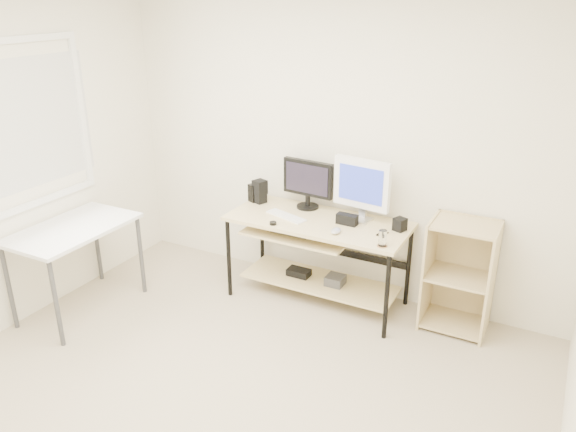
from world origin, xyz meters
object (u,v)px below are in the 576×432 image
(black_monitor, at_px, (308,181))
(white_imac, at_px, (362,186))
(side_table, at_px, (73,236))
(audio_controller, at_px, (253,193))
(shelf_unit, at_px, (460,274))
(desk, at_px, (315,242))

(black_monitor, bearing_deg, white_imac, -1.85)
(side_table, bearing_deg, audio_controller, 50.15)
(white_imac, bearing_deg, audio_controller, -170.82)
(side_table, bearing_deg, shelf_unit, 23.33)
(side_table, bearing_deg, white_imac, 31.34)
(side_table, distance_m, shelf_unit, 3.09)
(audio_controller, bearing_deg, side_table, -108.18)
(shelf_unit, relative_size, audio_controller, 5.65)
(shelf_unit, xyz_separation_m, white_imac, (-0.84, -0.01, 0.60))
(desk, bearing_deg, audio_controller, 170.42)
(desk, xyz_separation_m, shelf_unit, (1.18, 0.16, -0.09))
(black_monitor, distance_m, white_imac, 0.51)
(side_table, relative_size, shelf_unit, 1.11)
(desk, xyz_separation_m, white_imac, (0.33, 0.15, 0.51))
(side_table, distance_m, audio_controller, 1.54)
(desk, distance_m, shelf_unit, 1.19)
(desk, distance_m, side_table, 1.97)
(side_table, xyz_separation_m, black_monitor, (1.48, 1.27, 0.32))
(desk, bearing_deg, white_imac, 24.21)
(shelf_unit, distance_m, black_monitor, 1.45)
(white_imac, height_order, audio_controller, white_imac)
(black_monitor, bearing_deg, audio_controller, -165.23)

